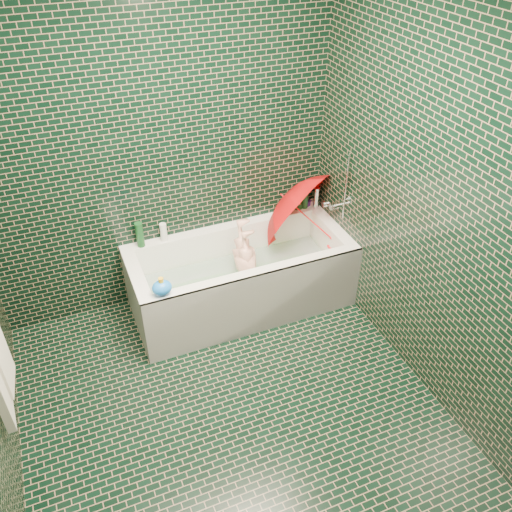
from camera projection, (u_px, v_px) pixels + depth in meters
name	position (u px, v px, depth m)	size (l,w,h in m)	color
floor	(234.00, 416.00, 3.52)	(2.80, 2.80, 0.00)	black
wall_back	(160.00, 153.00, 3.83)	(2.80, 2.80, 0.00)	black
wall_front	(379.00, 503.00, 1.74)	(2.80, 2.80, 0.00)	black
wall_right	(435.00, 211.00, 3.19)	(2.80, 2.80, 0.00)	black
bathtub	(242.00, 284.00, 4.29)	(1.70, 0.75, 0.55)	white
bath_mat	(241.00, 288.00, 4.34)	(1.35, 0.47, 0.01)	#3CD029
water	(241.00, 274.00, 4.25)	(1.48, 0.53, 0.00)	silver
faucet	(337.00, 202.00, 4.22)	(0.18, 0.19, 0.55)	silver
child	(249.00, 273.00, 4.24)	(0.32, 0.21, 0.88)	#EDA994
umbrella	(310.00, 220.00, 4.35)	(0.72, 0.72, 0.63)	red
soap_bottle_a	(313.00, 206.00, 4.60)	(0.10, 0.11, 0.27)	white
soap_bottle_b	(310.00, 206.00, 4.60)	(0.09, 0.09, 0.19)	#4C2079
soap_bottle_c	(302.00, 209.00, 4.56)	(0.13, 0.13, 0.17)	#12401B
bottle_right_tall	(305.00, 196.00, 4.51)	(0.06, 0.06, 0.23)	#12401B
bottle_right_pump	(317.00, 198.00, 4.51)	(0.05, 0.05, 0.19)	silver
bottle_left_tall	(140.00, 235.00, 4.06)	(0.06, 0.06, 0.20)	#12401B
bottle_left_short	(164.00, 232.00, 4.14)	(0.05, 0.05, 0.15)	white
rubber_duck	(283.00, 209.00, 4.46)	(0.12, 0.08, 0.10)	yellow
bath_toy	(162.00, 288.00, 3.63)	(0.15, 0.12, 0.13)	#1B78F8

